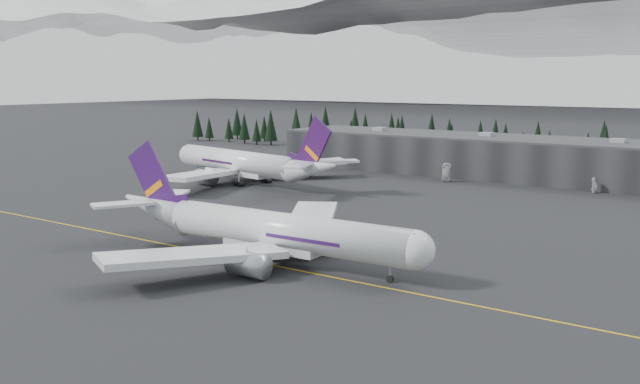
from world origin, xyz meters
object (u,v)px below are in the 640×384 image
Objects in this scene: gse_vehicle_b at (594,190)px; jet_parked at (249,164)px; terminal at (516,158)px; gse_vehicle_a at (447,179)px; jet_main at (260,228)px.

jet_parked is at bearing -80.59° from gse_vehicle_b.
terminal reaches higher than gse_vehicle_a.
terminal is 2.42× the size of jet_main.
gse_vehicle_b is (26.82, 107.76, -4.73)m from jet_main.
jet_parked is 96.98m from gse_vehicle_b.
jet_parked is (-60.36, 65.58, 0.51)m from jet_main.
gse_vehicle_a is at bearing -128.43° from jet_parked.
gse_vehicle_b is (28.67, -17.45, -5.56)m from terminal.
gse_vehicle_a is (-15.22, 103.78, -4.68)m from jet_main.
jet_main is 15.14× the size of gse_vehicle_b.
gse_vehicle_a is 42.22m from gse_vehicle_b.
gse_vehicle_a is (45.14, 38.20, -5.18)m from jet_parked.
gse_vehicle_a is at bearing 95.96° from jet_main.
jet_parked reaches higher than jet_main.
terminal is at bearing -137.74° from gse_vehicle_b.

